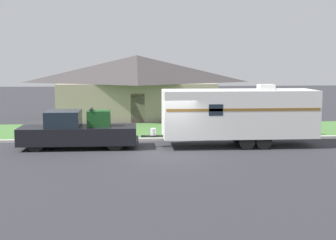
# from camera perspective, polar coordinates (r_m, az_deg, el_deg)

# --- Properties ---
(ground_plane) EXTENTS (120.00, 120.00, 0.00)m
(ground_plane) POSITION_cam_1_polar(r_m,az_deg,el_deg) (22.48, 0.47, -4.11)
(ground_plane) COLOR #2D2D33
(curb_strip) EXTENTS (80.00, 0.30, 0.14)m
(curb_strip) POSITION_cam_1_polar(r_m,az_deg,el_deg) (26.14, -0.22, -2.34)
(curb_strip) COLOR beige
(curb_strip) RESTS_ON ground_plane
(lawn_strip) EXTENTS (80.00, 7.00, 0.03)m
(lawn_strip) POSITION_cam_1_polar(r_m,az_deg,el_deg) (29.74, -0.73, -1.28)
(lawn_strip) COLOR #477538
(lawn_strip) RESTS_ON ground_plane
(house_across_street) EXTENTS (12.54, 7.39, 4.85)m
(house_across_street) POSITION_cam_1_polar(r_m,az_deg,el_deg) (36.69, -3.79, 4.24)
(house_across_street) COLOR gray
(house_across_street) RESTS_ON ground_plane
(pickup_truck) EXTENTS (5.98, 2.01, 2.03)m
(pickup_truck) POSITION_cam_1_polar(r_m,az_deg,el_deg) (24.15, -11.04, -1.38)
(pickup_truck) COLOR black
(pickup_truck) RESTS_ON ground_plane
(travel_trailer) EXTENTS (9.00, 2.46, 3.21)m
(travel_trailer) POSITION_cam_1_polar(r_m,az_deg,el_deg) (24.49, 8.62, 0.81)
(travel_trailer) COLOR black
(travel_trailer) RESTS_ON ground_plane
(mailbox) EXTENTS (0.48, 0.20, 1.32)m
(mailbox) POSITION_cam_1_polar(r_m,az_deg,el_deg) (28.85, 16.43, 0.16)
(mailbox) COLOR brown
(mailbox) RESTS_ON ground_plane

